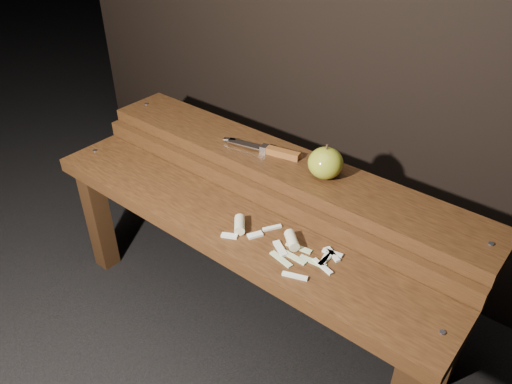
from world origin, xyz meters
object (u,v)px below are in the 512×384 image
Objects in this scene: bench_front_tier at (227,243)px; bench_rear_tier at (280,186)px; knife at (273,151)px; apple at (325,163)px.

bench_front_tier is 1.00× the size of bench_rear_tier.
knife is (-0.04, 0.01, 0.10)m from bench_rear_tier.
bench_rear_tier is at bearing -178.20° from apple.
bench_rear_tier is 0.19m from apple.
bench_rear_tier is 0.10m from knife.
bench_front_tier is at bearing -81.45° from knife.
bench_front_tier is at bearing -120.81° from apple.
bench_rear_tier is 12.84× the size of apple.
apple is 0.40× the size of knife.
apple is (0.14, 0.00, 0.13)m from bench_rear_tier.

